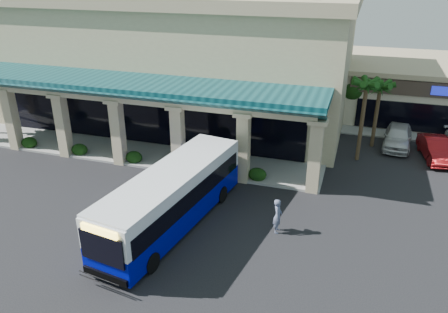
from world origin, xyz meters
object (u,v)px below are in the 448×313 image
at_px(transit_bus, 173,199).
at_px(car_white, 436,149).
at_px(car_silver, 398,137).
at_px(pedestrian, 278,216).

height_order(transit_bus, car_white, transit_bus).
bearing_deg(car_silver, car_white, -25.93).
relative_size(transit_bus, car_white, 2.45).
bearing_deg(pedestrian, transit_bus, 97.31).
relative_size(transit_bus, car_silver, 2.34).
bearing_deg(pedestrian, car_silver, -28.13).
xyz_separation_m(pedestrian, car_white, (9.05, 12.77, -0.18)).
bearing_deg(car_silver, transit_bus, -122.07).
xyz_separation_m(pedestrian, car_silver, (6.50, 14.35, -0.12)).
distance_m(pedestrian, car_silver, 15.75).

